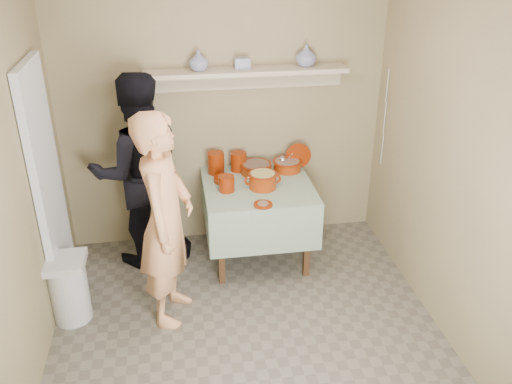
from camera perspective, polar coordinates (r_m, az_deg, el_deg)
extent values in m
plane|color=#635D4E|center=(4.21, -0.43, -16.43)|extent=(3.50, 3.50, 0.00)
cube|color=silver|center=(4.53, -20.98, 0.26)|extent=(0.06, 0.70, 2.00)
cylinder|color=#6C1C07|center=(5.06, -4.24, 3.08)|extent=(0.15, 0.15, 0.20)
cylinder|color=#6C1C07|center=(5.10, -1.84, 3.22)|extent=(0.15, 0.15, 0.18)
cylinder|color=#6C1C07|center=(4.72, -3.12, 0.89)|extent=(0.14, 0.14, 0.14)
cylinder|color=#6C1C07|center=(4.91, -3.57, 1.32)|extent=(0.15, 0.15, 0.05)
cylinder|color=#6C1C07|center=(5.17, 4.47, 3.83)|extent=(0.24, 0.06, 0.24)
imported|color=navy|center=(4.95, 5.30, 14.12)|extent=(0.24, 0.24, 0.19)
imported|color=navy|center=(4.80, -6.07, 13.61)|extent=(0.24, 0.24, 0.18)
cube|color=navy|center=(4.86, -1.47, 13.40)|extent=(0.13, 0.10, 0.09)
imported|color=#E39862|center=(4.13, -9.46, -2.99)|extent=(0.56, 0.71, 1.72)
imported|color=black|center=(4.91, -12.21, 2.11)|extent=(0.98, 0.83, 1.78)
cube|color=#92845A|center=(5.08, -3.50, 8.48)|extent=(3.00, 0.02, 2.60)
cube|color=#92845A|center=(3.59, -25.11, -2.15)|extent=(0.02, 3.50, 2.60)
cube|color=#92845A|center=(3.95, 21.70, 1.12)|extent=(0.02, 3.50, 2.60)
cube|color=#4C2D16|center=(4.69, -3.69, -5.94)|extent=(0.05, 0.05, 0.71)
cube|color=#4C2D16|center=(4.81, 5.40, -5.16)|extent=(0.05, 0.05, 0.71)
cube|color=#4C2D16|center=(5.35, -4.50, -1.61)|extent=(0.05, 0.05, 0.71)
cube|color=#4C2D16|center=(5.45, 3.49, -1.02)|extent=(0.05, 0.05, 0.71)
cube|color=#4C2D16|center=(4.88, 0.18, 0.52)|extent=(0.90, 0.90, 0.04)
cube|color=#1E592A|center=(4.87, 0.19, 0.78)|extent=(0.96, 0.96, 0.01)
cube|color=#1E592A|center=(4.55, 1.15, -4.25)|extent=(0.96, 0.01, 0.44)
cube|color=#1E592A|center=(5.39, -0.63, 0.92)|extent=(0.96, 0.01, 0.44)
cube|color=#1E592A|center=(4.92, -5.35, -1.85)|extent=(0.01, 0.96, 0.44)
cube|color=#1E592A|center=(5.06, 5.56, -1.04)|extent=(0.01, 0.96, 0.44)
cylinder|color=maroon|center=(5.06, -0.01, 2.48)|extent=(0.28, 0.28, 0.09)
cylinder|color=#6C1C07|center=(5.04, -0.01, 2.91)|extent=(0.30, 0.30, 0.01)
cylinder|color=brown|center=(5.05, -0.01, 2.74)|extent=(0.25, 0.25, 0.05)
cylinder|color=maroon|center=(5.13, 3.31, 2.79)|extent=(0.26, 0.26, 0.09)
cylinder|color=#6C1C07|center=(5.11, 3.32, 3.22)|extent=(0.28, 0.28, 0.01)
cylinder|color=#8C6B54|center=(5.12, 3.32, 3.06)|extent=(0.23, 0.23, 0.05)
cylinder|color=silver|center=(4.98, 3.56, 3.71)|extent=(0.01, 0.22, 0.16)
sphere|color=silver|center=(5.11, 2.81, 3.42)|extent=(0.07, 0.07, 0.07)
cylinder|color=maroon|center=(4.77, 0.71, 1.20)|extent=(0.24, 0.24, 0.14)
cylinder|color=#6C1C07|center=(4.74, 0.72, 1.90)|extent=(0.25, 0.25, 0.01)
cylinder|color=tan|center=(4.75, 0.72, 1.74)|extent=(0.21, 0.21, 0.05)
torus|color=#6C1C07|center=(4.75, -0.71, 1.18)|extent=(0.09, 0.02, 0.09)
torus|color=#6C1C07|center=(4.78, 2.13, 1.38)|extent=(0.09, 0.02, 0.09)
cylinder|color=#6C1C07|center=(4.49, 0.75, -1.34)|extent=(0.16, 0.16, 0.02)
cylinder|color=#8C6B54|center=(4.49, 0.75, -1.21)|extent=(0.09, 0.09, 0.01)
cube|color=#C1AF8F|center=(4.86, -1.05, 12.59)|extent=(1.80, 0.25, 0.04)
cube|color=#C1AF8F|center=(5.00, -1.24, 11.80)|extent=(1.80, 0.02, 0.18)
cylinder|color=silver|center=(4.60, -19.05, -9.94)|extent=(0.30, 0.30, 0.50)
cube|color=silver|center=(4.44, -19.58, -7.02)|extent=(0.32, 0.32, 0.06)
cylinder|color=silver|center=(5.11, 13.67, 10.83)|extent=(0.01, 0.01, 0.30)
cylinder|color=silver|center=(5.18, 13.39, 7.58)|extent=(0.01, 0.01, 0.30)
cylinder|color=silver|center=(5.26, 13.13, 4.42)|extent=(0.01, 0.01, 0.30)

